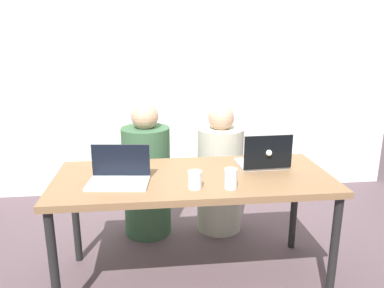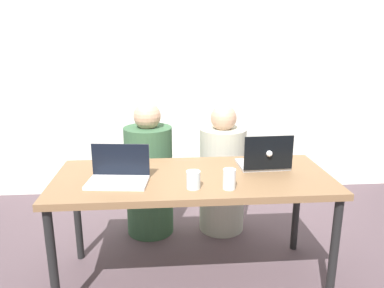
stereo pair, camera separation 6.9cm
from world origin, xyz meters
The scene contains 9 objects.
ground_plane centered at (0.00, 0.00, 0.00)m, with size 12.00×12.00×0.00m, color #524147.
back_wall centered at (0.00, 1.58, 1.26)m, with size 4.50×0.10×2.52m, color white.
desk centered at (0.00, 0.00, 0.66)m, with size 1.68×0.72×0.73m.
person_on_left centered at (-0.30, 0.67, 0.48)m, with size 0.45×0.45×1.07m.
person_on_right centered at (0.30, 0.67, 0.46)m, with size 0.45×0.45×1.05m.
laptop_front_left centered at (-0.44, -0.07, 0.78)m, with size 0.37×0.26×0.21m.
laptop_back_right centered at (0.47, 0.10, 0.78)m, with size 0.32×0.28×0.23m.
water_glass_right centered at (0.18, -0.23, 0.78)m, with size 0.07×0.07×0.11m.
water_glass_center centered at (-0.01, -0.20, 0.77)m, with size 0.08×0.08×0.10m.
Camera 1 is at (-0.25, -2.14, 1.53)m, focal length 35.00 mm.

